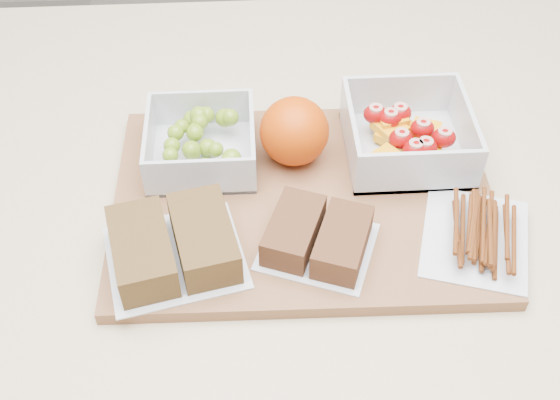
% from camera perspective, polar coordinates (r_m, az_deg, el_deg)
% --- Properties ---
extents(cutting_board, '(0.43, 0.31, 0.02)m').
position_cam_1_polar(cutting_board, '(0.78, 1.94, -0.09)').
color(cutting_board, brown).
rests_on(cutting_board, counter).
extents(grape_container, '(0.12, 0.12, 0.05)m').
position_cam_1_polar(grape_container, '(0.81, -6.31, 4.65)').
color(grape_container, silver).
rests_on(grape_container, cutting_board).
extents(fruit_container, '(0.14, 0.14, 0.06)m').
position_cam_1_polar(fruit_container, '(0.83, 10.28, 5.10)').
color(fruit_container, silver).
rests_on(fruit_container, cutting_board).
extents(orange, '(0.08, 0.08, 0.08)m').
position_cam_1_polar(orange, '(0.80, 1.17, 5.60)').
color(orange, '#CF4304').
rests_on(orange, cutting_board).
extents(sandwich_bag_left, '(0.16, 0.15, 0.04)m').
position_cam_1_polar(sandwich_bag_left, '(0.71, -8.65, -3.64)').
color(sandwich_bag_left, silver).
rests_on(sandwich_bag_left, cutting_board).
extents(sandwich_bag_center, '(0.14, 0.13, 0.03)m').
position_cam_1_polar(sandwich_bag_center, '(0.72, 3.09, -3.01)').
color(sandwich_bag_center, silver).
rests_on(sandwich_bag_center, cutting_board).
extents(pretzel_bag, '(0.14, 0.16, 0.03)m').
position_cam_1_polar(pretzel_bag, '(0.75, 15.76, -2.35)').
color(pretzel_bag, silver).
rests_on(pretzel_bag, cutting_board).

